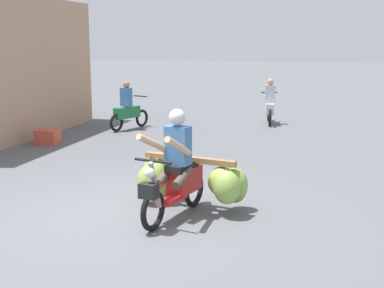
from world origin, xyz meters
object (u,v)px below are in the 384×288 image
Objects in this scene: motorbike_distant_ahead_left at (128,110)px; motorbike_distant_ahead_right at (270,106)px; motorbike_main_loaded at (185,177)px; produce_crate at (48,137)px.

motorbike_distant_ahead_right is at bearing 28.16° from motorbike_distant_ahead_left.
motorbike_main_loaded is 1.25× the size of motorbike_distant_ahead_left.
motorbike_main_loaded is at bearing -92.05° from motorbike_distant_ahead_right.
motorbike_main_loaded is at bearing -42.05° from produce_crate.
motorbike_distant_ahead_left is 0.96× the size of motorbike_distant_ahead_right.
motorbike_main_loaded is 8.86m from motorbike_distant_ahead_right.
motorbike_main_loaded is 6.28m from produce_crate.
motorbike_main_loaded is 7.65m from motorbike_distant_ahead_left.
motorbike_distant_ahead_right reaches higher than produce_crate.
produce_crate is at bearing -113.34° from motorbike_distant_ahead_left.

